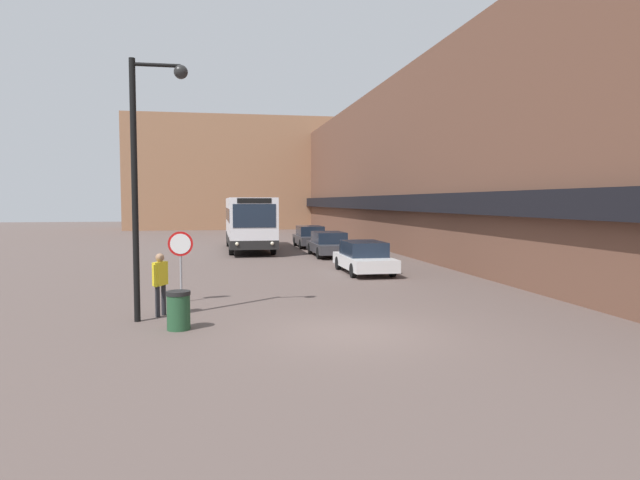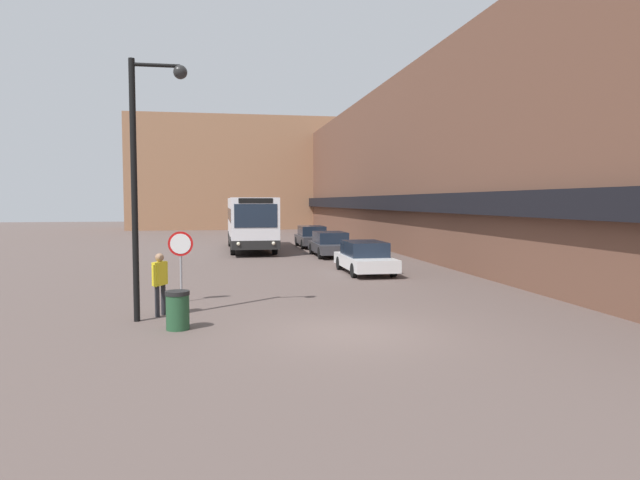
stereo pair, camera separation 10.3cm
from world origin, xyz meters
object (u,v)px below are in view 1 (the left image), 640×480
(parked_car_back, at_px, (310,237))
(street_lamp, at_px, (145,161))
(city_bus, at_px, (249,222))
(stop_sign, at_px, (181,251))
(trash_bin, at_px, (178,310))
(pedestrian, at_px, (160,278))
(parked_car_middle, at_px, (329,244))
(parked_car_front, at_px, (364,257))

(parked_car_back, relative_size, street_lamp, 0.66)
(city_bus, bearing_deg, stop_sign, -99.64)
(street_lamp, height_order, trash_bin, street_lamp)
(parked_car_back, bearing_deg, pedestrian, -109.36)
(city_bus, xyz_separation_m, stop_sign, (-3.20, -18.85, -0.22))
(stop_sign, bearing_deg, street_lamp, -104.39)
(parked_car_back, bearing_deg, stop_sign, -110.09)
(parked_car_back, height_order, street_lamp, street_lamp)
(street_lamp, xyz_separation_m, trash_bin, (0.84, -1.18, -3.67))
(parked_car_middle, distance_m, stop_sign, 15.72)
(city_bus, bearing_deg, parked_car_back, 19.67)
(parked_car_front, height_order, parked_car_back, parked_car_back)
(pedestrian, bearing_deg, parked_car_front, -17.39)
(city_bus, height_order, parked_car_back, city_bus)
(parked_car_middle, bearing_deg, parked_car_back, 90.00)
(trash_bin, bearing_deg, parked_car_front, 53.72)
(city_bus, xyz_separation_m, parked_car_front, (4.25, -12.78, -1.12))
(street_lamp, xyz_separation_m, pedestrian, (0.26, 0.64, -3.12))
(parked_car_middle, relative_size, parked_car_back, 1.04)
(parked_car_front, bearing_deg, city_bus, 108.37)
(pedestrian, relative_size, trash_bin, 1.81)
(parked_car_front, height_order, parked_car_middle, parked_car_middle)
(stop_sign, distance_m, trash_bin, 4.03)
(pedestrian, bearing_deg, stop_sign, 14.91)
(parked_car_front, xyz_separation_m, street_lamp, (-8.14, -8.76, 3.45))
(stop_sign, relative_size, pedestrian, 1.28)
(parked_car_middle, relative_size, pedestrian, 2.70)
(parked_car_back, height_order, trash_bin, parked_car_back)
(street_lamp, distance_m, trash_bin, 3.94)
(parked_car_middle, height_order, parked_car_back, parked_car_back)
(city_bus, height_order, stop_sign, city_bus)
(parked_car_back, xyz_separation_m, stop_sign, (-7.45, -20.36, 0.86))
(parked_car_middle, distance_m, street_lamp, 18.72)
(parked_car_back, height_order, stop_sign, stop_sign)
(parked_car_middle, distance_m, trash_bin, 19.13)
(street_lamp, relative_size, pedestrian, 3.93)
(city_bus, relative_size, pedestrian, 6.24)
(pedestrian, height_order, trash_bin, pedestrian)
(parked_car_front, distance_m, parked_car_back, 14.30)
(city_bus, distance_m, street_lamp, 22.01)
(parked_car_middle, bearing_deg, trash_bin, -112.41)
(city_bus, distance_m, parked_car_middle, 6.68)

